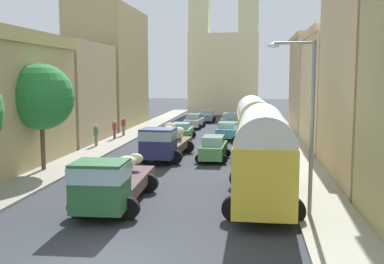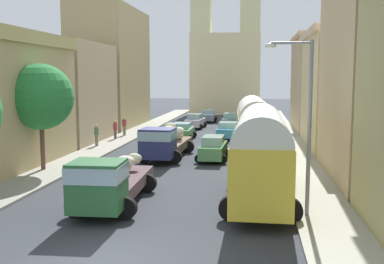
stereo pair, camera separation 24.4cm
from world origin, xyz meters
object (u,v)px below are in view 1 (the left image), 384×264
(car_1, at_px, (194,121))
(pedestrian_0, at_px, (96,134))
(parked_bus_0, at_px, (263,151))
(parked_bus_1, at_px, (254,123))
(car_0, at_px, (181,131))
(cargo_truck_1, at_px, (165,142))
(car_2, at_px, (207,116))
(car_4, at_px, (227,130))
(car_5, at_px, (230,120))
(cargo_truck_0, at_px, (112,182))
(pedestrian_2, at_px, (114,129))
(pedestrian_1, at_px, (123,126))
(car_3, at_px, (214,148))
(streetlamp_near, at_px, (306,114))

(car_1, relative_size, pedestrian_0, 2.04)
(parked_bus_0, relative_size, parked_bus_1, 0.93)
(car_0, bearing_deg, cargo_truck_1, -87.77)
(car_0, xyz_separation_m, pedestrian_0, (-5.95, -5.43, 0.29))
(parked_bus_0, distance_m, car_2, 36.64)
(car_0, xyz_separation_m, car_1, (0.02, 8.99, 0.03))
(parked_bus_0, relative_size, car_2, 2.27)
(parked_bus_1, distance_m, car_1, 17.30)
(car_4, distance_m, car_5, 10.61)
(car_2, bearing_deg, car_5, -55.89)
(car_0, height_order, pedestrian_0, pedestrian_0)
(cargo_truck_1, relative_size, car_2, 1.97)
(cargo_truck_0, height_order, pedestrian_2, cargo_truck_0)
(parked_bus_0, distance_m, pedestrian_1, 24.52)
(parked_bus_0, distance_m, car_5, 31.84)
(pedestrian_0, bearing_deg, car_2, 72.83)
(parked_bus_0, xyz_separation_m, car_1, (-6.63, 28.98, -1.55))
(parked_bus_0, xyz_separation_m, cargo_truck_0, (-6.30, -1.77, -1.15))
(parked_bus_0, relative_size, cargo_truck_0, 1.21)
(parked_bus_0, distance_m, car_0, 21.12)
(cargo_truck_0, xyz_separation_m, car_3, (3.31, 11.97, -0.37))
(car_3, xyz_separation_m, pedestrian_0, (-9.61, 4.35, 0.24))
(car_4, bearing_deg, car_2, 102.35)
(parked_bus_0, distance_m, cargo_truck_0, 6.64)
(parked_bus_1, xyz_separation_m, car_3, (-2.66, -2.73, -1.44))
(car_2, relative_size, streetlamp_near, 0.55)
(car_3, distance_m, pedestrian_1, 14.38)
(cargo_truck_1, xyz_separation_m, pedestrian_0, (-6.34, 4.57, -0.16))
(cargo_truck_1, height_order, car_1, cargo_truck_1)
(car_1, distance_m, car_5, 4.58)
(parked_bus_0, bearing_deg, pedestrian_1, 120.02)
(car_0, height_order, car_5, car_0)
(car_0, relative_size, pedestrian_2, 2.24)
(car_0, bearing_deg, streetlamp_near, -69.43)
(parked_bus_0, bearing_deg, cargo_truck_1, 122.07)
(car_1, bearing_deg, pedestrian_1, -125.84)
(car_4, bearing_deg, streetlamp_near, -79.62)
(parked_bus_0, height_order, pedestrian_1, parked_bus_0)
(car_5, relative_size, pedestrian_0, 2.24)
(car_3, xyz_separation_m, pedestrian_2, (-9.37, 8.50, 0.20))
(pedestrian_2, bearing_deg, car_3, -42.21)
(pedestrian_2, bearing_deg, car_4, 13.62)
(parked_bus_0, distance_m, car_1, 29.77)
(cargo_truck_1, height_order, pedestrian_0, cargo_truck_1)
(streetlamp_near, bearing_deg, car_5, 97.61)
(parked_bus_0, xyz_separation_m, car_4, (-2.64, 21.06, -1.57))
(car_1, distance_m, car_3, 19.13)
(cargo_truck_1, relative_size, car_1, 2.01)
(car_0, bearing_deg, car_2, 87.47)
(parked_bus_0, relative_size, pedestrian_2, 4.95)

